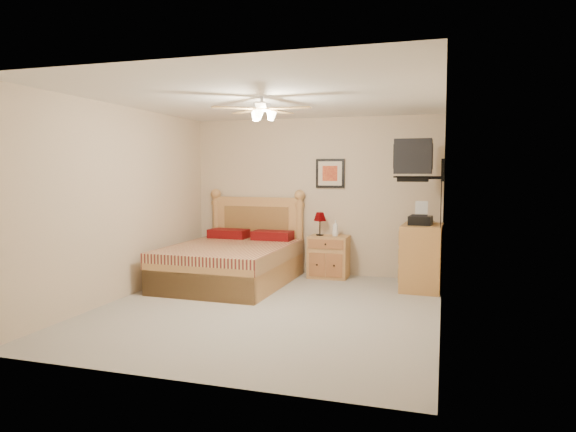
{
  "coord_description": "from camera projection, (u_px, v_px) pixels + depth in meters",
  "views": [
    {
      "loc": [
        2.0,
        -5.76,
        1.66
      ],
      "look_at": [
        -0.02,
        0.9,
        1.05
      ],
      "focal_mm": 32.0,
      "sensor_mm": 36.0,
      "label": 1
    }
  ],
  "objects": [
    {
      "name": "bed",
      "position": [
        230.0,
        238.0,
        7.5
      ],
      "size": [
        1.65,
        2.14,
        1.36
      ],
      "primitive_type": null,
      "rotation": [
        0.0,
        0.0,
        -0.02
      ],
      "color": "tan",
      "rests_on": "ground"
    },
    {
      "name": "framed_picture",
      "position": [
        330.0,
        173.0,
        8.12
      ],
      "size": [
        0.46,
        0.04,
        0.46
      ],
      "primitive_type": "cube",
      "color": "black",
      "rests_on": "wall_back"
    },
    {
      "name": "floor",
      "position": [
        268.0,
        308.0,
        6.21
      ],
      "size": [
        4.5,
        4.5,
        0.0
      ],
      "primitive_type": "plane",
      "color": "#9C988D",
      "rests_on": "ground"
    },
    {
      "name": "magazine_upper",
      "position": [
        420.0,
        220.0,
        7.43
      ],
      "size": [
        0.22,
        0.27,
        0.02
      ],
      "primitive_type": "imported",
      "rotation": [
        0.0,
        0.0,
        0.2
      ],
      "color": "tan",
      "rests_on": "magazine_lower"
    },
    {
      "name": "ceiling_fan",
      "position": [
        262.0,
        109.0,
        5.82
      ],
      "size": [
        1.14,
        1.14,
        0.28
      ],
      "primitive_type": null,
      "color": "white",
      "rests_on": "ceiling"
    },
    {
      "name": "dresser",
      "position": [
        422.0,
        257.0,
        7.17
      ],
      "size": [
        0.57,
        0.8,
        0.92
      ],
      "primitive_type": "cube",
      "rotation": [
        0.0,
        0.0,
        -0.05
      ],
      "color": "#B48340",
      "rests_on": "ground"
    },
    {
      "name": "ceiling",
      "position": [
        268.0,
        99.0,
        5.99
      ],
      "size": [
        4.0,
        4.5,
        0.04
      ],
      "primitive_type": "cube",
      "color": "white",
      "rests_on": "ground"
    },
    {
      "name": "fax_machine",
      "position": [
        420.0,
        213.0,
        7.06
      ],
      "size": [
        0.33,
        0.35,
        0.33
      ],
      "primitive_type": null,
      "rotation": [
        0.0,
        0.0,
        -0.08
      ],
      "color": "black",
      "rests_on": "dresser"
    },
    {
      "name": "lotion_bottle",
      "position": [
        335.0,
        228.0,
        7.93
      ],
      "size": [
        0.1,
        0.1,
        0.25
      ],
      "primitive_type": "imported",
      "rotation": [
        0.0,
        0.0,
        0.01
      ],
      "color": "white",
      "rests_on": "nightstand"
    },
    {
      "name": "wall_left",
      "position": [
        123.0,
        202.0,
        6.68
      ],
      "size": [
        0.04,
        4.5,
        2.5
      ],
      "primitive_type": "cube",
      "color": "beige",
      "rests_on": "ground"
    },
    {
      "name": "nightstand",
      "position": [
        329.0,
        257.0,
        8.01
      ],
      "size": [
        0.6,
        0.45,
        0.65
      ],
      "primitive_type": "cube",
      "rotation": [
        0.0,
        0.0,
        0.0
      ],
      "color": "#AB753D",
      "rests_on": "ground"
    },
    {
      "name": "table_lamp",
      "position": [
        320.0,
        224.0,
        8.02
      ],
      "size": [
        0.22,
        0.22,
        0.36
      ],
      "primitive_type": null,
      "rotation": [
        0.0,
        0.0,
        0.14
      ],
      "color": "#540103",
      "rests_on": "nightstand"
    },
    {
      "name": "wall_tv",
      "position": [
        425.0,
        160.0,
        6.82
      ],
      "size": [
        0.56,
        0.46,
        0.58
      ],
      "primitive_type": null,
      "color": "black",
      "rests_on": "wall_right"
    },
    {
      "name": "wall_front",
      "position": [
        172.0,
        224.0,
        3.96
      ],
      "size": [
        4.0,
        0.04,
        2.5
      ],
      "primitive_type": "cube",
      "color": "beige",
      "rests_on": "ground"
    },
    {
      "name": "magazine_lower",
      "position": [
        420.0,
        222.0,
        7.4
      ],
      "size": [
        0.24,
        0.3,
        0.03
      ],
      "primitive_type": "imported",
      "rotation": [
        0.0,
        0.0,
        0.15
      ],
      "color": "#B5A88F",
      "rests_on": "dresser"
    },
    {
      "name": "wall_back",
      "position": [
        314.0,
        196.0,
        8.25
      ],
      "size": [
        4.0,
        0.04,
        2.5
      ],
      "primitive_type": "cube",
      "color": "beige",
      "rests_on": "ground"
    },
    {
      "name": "wall_right",
      "position": [
        443.0,
        209.0,
        5.52
      ],
      "size": [
        0.04,
        4.5,
        2.5
      ],
      "primitive_type": "cube",
      "color": "beige",
      "rests_on": "ground"
    }
  ]
}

